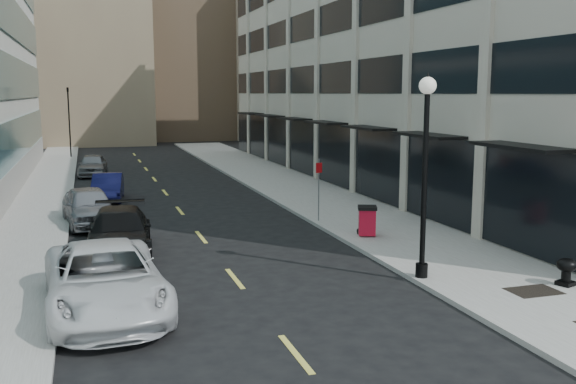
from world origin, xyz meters
TOP-DOWN VIEW (x-y plane):
  - sidewalk_right at (7.50, 20.00)m, footprint 5.00×80.00m
  - sidewalk_left at (-6.50, 20.00)m, footprint 3.00×80.00m
  - building_right at (16.94, 26.99)m, footprint 15.30×46.50m
  - skyline_tan_near at (-4.00, 68.00)m, footprint 14.00×18.00m
  - skyline_brown at (8.00, 72.00)m, footprint 12.00×16.00m
  - skyline_stone at (18.00, 66.00)m, footprint 10.00×14.00m
  - grate_far at (7.60, 3.80)m, footprint 1.40×1.00m
  - road_centerline at (0.00, 17.00)m, footprint 0.15×68.20m
  - traffic_signal at (-5.50, 48.00)m, footprint 0.66×0.66m
  - car_white_van at (-3.85, 6.00)m, footprint 3.24×6.44m
  - car_black_pickup at (-3.20, 12.22)m, footprint 2.61×5.59m
  - car_silver_sedan at (-4.17, 17.72)m, footprint 2.56×5.07m
  - car_blue_sedan at (-3.20, 24.16)m, footprint 1.91×4.44m
  - car_grey_sedan at (-3.82, 35.00)m, footprint 2.18×4.56m
  - trash_bin at (6.07, 11.65)m, footprint 0.93×0.93m
  - lamppost at (5.30, 6.00)m, footprint 0.51×0.51m
  - sign_post at (5.30, 14.99)m, footprint 0.31×0.13m
  - urn_planter at (8.84, 4.00)m, footprint 0.58×0.58m

SIDE VIEW (x-z plane):
  - road_centerline at x=0.00m, z-range 0.00..0.01m
  - sidewalk_right at x=7.50m, z-range 0.00..0.15m
  - sidewalk_left at x=-6.50m, z-range 0.00..0.15m
  - grate_far at x=7.60m, z-range 0.15..0.16m
  - urn_planter at x=8.84m, z-range 0.24..1.04m
  - car_blue_sedan at x=-3.20m, z-range 0.00..1.42m
  - car_grey_sedan at x=-3.82m, z-range 0.00..1.50m
  - trash_bin at x=6.07m, z-range 0.19..1.36m
  - car_black_pickup at x=-3.20m, z-range 0.00..1.58m
  - car_silver_sedan at x=-4.17m, z-range 0.00..1.65m
  - car_white_van at x=-3.85m, z-range 0.00..1.75m
  - sign_post at x=5.30m, z-range 0.51..3.22m
  - lamppost at x=5.30m, z-range 0.68..6.76m
  - traffic_signal at x=-5.50m, z-range 2.23..9.21m
  - building_right at x=16.94m, z-range -0.13..18.12m
  - skyline_stone at x=18.00m, z-range 0.00..20.00m
  - skyline_tan_near at x=-4.00m, z-range 0.00..28.00m
  - skyline_brown at x=8.00m, z-range 0.00..34.00m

